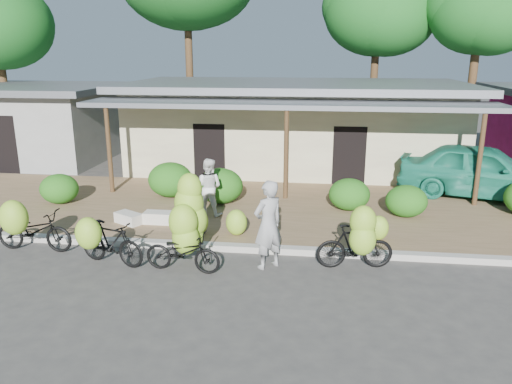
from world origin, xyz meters
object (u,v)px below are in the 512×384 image
tree_near_right (475,13)px  bike_center (186,231)px  bike_far_left (31,228)px  sack_near (160,217)px  teal_van (482,171)px  sack_far (129,218)px  bike_left (107,241)px  tree_center_right (374,11)px  bike_right (357,242)px  bystander (209,187)px  vendor (268,225)px

tree_near_right → bike_center: bearing=-123.8°
bike_far_left → bike_center: bike_center is taller
bike_center → bike_far_left: bearing=91.8°
sack_near → tree_near_right: bearing=47.2°
bike_center → teal_van: (7.75, 5.96, 0.14)m
tree_near_right → teal_van: (-1.33, -7.61, -5.11)m
tree_near_right → sack_far: 17.03m
bike_left → teal_van: teal_van is taller
tree_near_right → teal_van: tree_near_right is taller
tree_center_right → sack_near: (-6.43, -13.26, -6.06)m
tree_near_right → bike_right: size_ratio=4.54×
sack_near → bystander: size_ratio=0.53×
bike_left → teal_van: 11.30m
vendor → tree_center_right: bearing=-144.3°
teal_van → sack_far: bearing=128.5°
tree_center_right → bike_left: (-6.77, -15.81, -5.75)m
tree_near_right → teal_van: size_ratio=1.57×
bystander → vendor: bearing=133.0°
tree_near_right → bike_far_left: (-12.83, -13.29, -5.47)m
sack_far → bystander: (1.95, 0.98, 0.66)m
tree_near_right → bystander: tree_near_right is taller
vendor → teal_van: bearing=-178.1°
tree_center_right → vendor: tree_center_right is taller
bike_far_left → bike_left: (2.07, -0.52, -0.01)m
tree_center_right → bike_left: size_ratio=4.83×
bike_left → sack_near: bike_left is taller
bike_left → bike_right: size_ratio=1.01×
sack_far → tree_center_right: bearing=61.6°
sack_near → sack_far: size_ratio=1.13×
bike_center → vendor: (1.74, 0.16, 0.16)m
sack_near → vendor: size_ratio=0.44×
tree_near_right → bike_right: bearing=-112.2°
tree_center_right → vendor: 16.66m
tree_center_right → bike_right: tree_center_right is taller
bike_left → sack_near: 2.59m
tree_center_right → bike_far_left: 18.57m
bike_far_left → teal_van: 12.84m
sack_far → bike_right: bearing=-19.2°
bike_left → bystander: (1.47, 3.40, 0.34)m
tree_center_right → vendor: size_ratio=4.24×
bike_right → bystander: size_ratio=1.06×
bystander → teal_van: teal_van is taller
vendor → bystander: bearing=-98.9°
bike_left → vendor: size_ratio=0.88×
sack_near → teal_van: bearing=21.8°
bike_left → bike_right: bike_right is taller
sack_near → teal_van: (9.10, 3.65, 0.68)m
sack_far → vendor: vendor is taller
bike_center → sack_near: (-1.35, 2.31, -0.54)m
bike_right → vendor: vendor is taller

